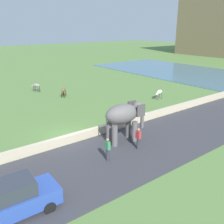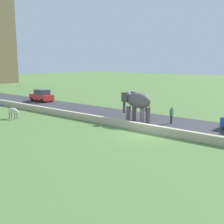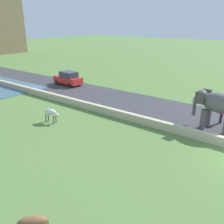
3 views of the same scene
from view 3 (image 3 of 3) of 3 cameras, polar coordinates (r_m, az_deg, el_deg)
The scene contains 7 objects.
road_surface at distance 29.98m, azimuth -9.30°, elevation 5.06°, with size 7.00×120.00×0.06m, color #38383D.
barrier_wall at distance 26.04m, azimuth -12.33°, elevation 3.21°, with size 0.40×110.00×0.65m, color beige.
elephant at distance 19.53m, azimuth 23.23°, elevation 1.57°, with size 1.72×3.55×2.99m.
person_beside_elephant at distance 21.42m, azimuth 24.27°, elevation -0.33°, with size 0.36×0.22×1.63m.
car_red at distance 32.48m, azimuth -10.23°, elevation 7.74°, with size 1.94×4.07×1.80m.
cow_brown at distance 10.20m, azimuth -18.41°, elevation -23.59°, with size 1.26×1.17×1.15m.
cow_white at distance 20.40m, azimuth -14.10°, elevation -0.18°, with size 0.68×1.42×1.15m.
Camera 3 is at (-14.74, -1.21, 7.73)m, focal length 39.05 mm.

